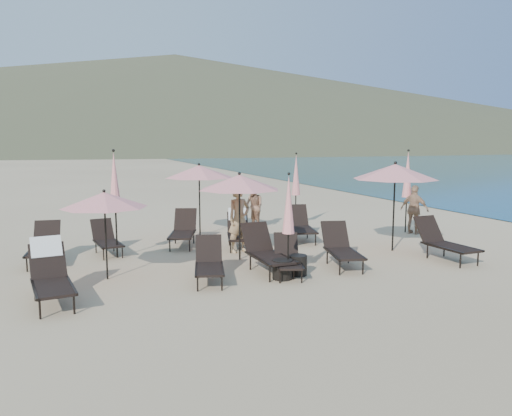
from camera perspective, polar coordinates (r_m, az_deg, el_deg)
name	(u,v)px	position (r m, az deg, el deg)	size (l,w,h in m)	color
ground	(324,273)	(11.74, 7.83, -7.40)	(800.00, 800.00, 0.00)	#D6BA8C
volcanic_headland	(193,103)	(322.71, -7.20, 11.84)	(690.00, 690.00, 55.00)	brown
lounger_0	(50,273)	(10.31, -22.44, -6.93)	(0.88, 1.90, 1.15)	black
lounger_1	(209,262)	(10.96, -5.38, -6.18)	(0.98, 1.67, 0.91)	black
lounger_2	(266,251)	(11.69, 1.17, -4.91)	(0.74, 1.85, 1.05)	black
lounger_3	(288,257)	(11.46, 3.66, -5.63)	(1.03, 1.61, 0.87)	black
lounger_4	(341,247)	(12.36, 9.71, -4.44)	(1.06, 1.85, 1.00)	black
lounger_5	(444,241)	(13.71, 20.70, -3.55)	(0.76, 1.83, 1.04)	black
lounger_6	(44,245)	(13.55, -23.06, -3.92)	(0.84, 1.77, 0.98)	black
lounger_7	(106,239)	(14.08, -16.72, -3.40)	(0.79, 1.60, 0.88)	black
lounger_8	(183,230)	(14.70, -8.32, -2.47)	(1.21, 1.86, 1.00)	black
lounger_9	(238,229)	(14.41, -2.04, -2.47)	(1.04, 1.78, 1.05)	black
lounger_10	(301,225)	(15.37, 5.11, -1.94)	(1.09, 1.88, 1.02)	black
umbrella_open_0	(104,200)	(11.30, -16.95, 0.89)	(1.86, 1.86, 2.00)	black
umbrella_open_1	(239,182)	(12.63, -1.91, 2.95)	(2.10, 2.10, 2.26)	black
umbrella_open_2	(395,172)	(14.18, 15.62, 4.01)	(2.31, 2.31, 2.49)	black
umbrella_open_3	(199,172)	(15.90, -6.52, 4.16)	(2.18, 2.18, 2.34)	black
umbrella_closed_0	(289,205)	(10.95, 3.75, 0.34)	(0.28, 0.28, 2.36)	black
umbrella_closed_1	(408,175)	(17.21, 16.93, 3.64)	(0.32, 0.32, 2.76)	black
umbrella_closed_2	(115,183)	(13.33, -15.86, 2.79)	(0.33, 0.33, 2.83)	black
umbrella_closed_3	(296,175)	(17.70, 4.60, 3.76)	(0.31, 0.31, 2.63)	black
side_table_0	(282,269)	(11.14, 3.04, -7.02)	(0.45, 0.45, 0.43)	black
side_table_1	(298,265)	(11.47, 4.82, -6.52)	(0.41, 0.41, 0.46)	black
beachgoer_a	(239,219)	(13.65, -1.94, -1.26)	(0.67, 0.44, 1.84)	tan
beachgoer_b	(254,206)	(17.27, -0.26, 0.17)	(0.76, 0.59, 1.56)	#95684C
beachgoer_c	(414,210)	(17.12, 17.65, -0.18)	(0.94, 0.39, 1.61)	tan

